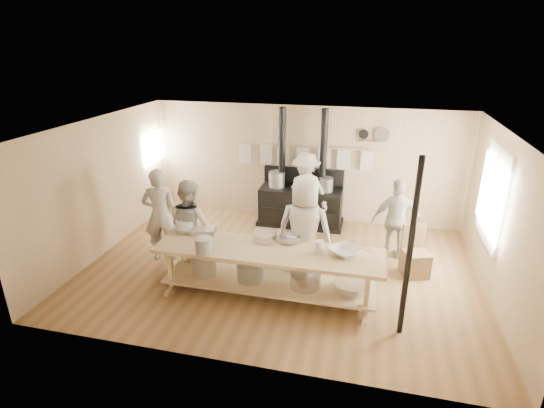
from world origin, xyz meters
name	(u,v)px	position (x,y,z in m)	size (l,w,h in m)	color
ground	(280,269)	(0.00, 0.00, 0.00)	(7.00, 7.00, 0.00)	brown
room_shell	(281,185)	(0.00, 0.00, 1.62)	(7.00, 7.00, 7.00)	tan
window_right	(494,196)	(3.47, 0.60, 1.50)	(0.09, 1.50, 1.65)	beige
left_opening	(153,147)	(-3.45, 2.00, 1.60)	(0.00, 0.90, 0.90)	white
stove	(301,202)	(-0.01, 2.12, 0.52)	(1.90, 0.75, 2.60)	black
towel_rail	(304,154)	(0.00, 2.40, 1.56)	(3.00, 0.04, 0.47)	tan
back_wall_shelf	(374,137)	(1.46, 2.43, 2.00)	(0.63, 0.14, 0.32)	tan
prep_table	(268,268)	(-0.01, -0.90, 0.52)	(3.60, 0.90, 0.85)	tan
support_post	(410,251)	(2.05, -1.35, 1.30)	(0.08, 0.08, 2.60)	black
cook_far_left	(161,215)	(-2.25, -0.10, 0.89)	(0.65, 0.43, 1.78)	beige
cook_left	(191,226)	(-1.55, -0.35, 0.85)	(0.83, 0.64, 1.70)	beige
cook_center	(304,230)	(0.47, -0.29, 0.96)	(0.94, 0.61, 1.92)	beige
cook_right	(396,220)	(2.00, 0.95, 0.79)	(0.92, 0.38, 1.57)	beige
cook_by_window	(306,191)	(0.12, 1.95, 0.85)	(1.10, 0.63, 1.70)	beige
chair	(415,261)	(2.35, 0.37, 0.27)	(0.54, 0.54, 0.90)	brown
bowl_white_a	(185,229)	(-1.55, -0.57, 0.90)	(0.37, 0.37, 0.09)	silver
bowl_steel_a	(267,237)	(-0.10, -0.57, 0.90)	(0.32, 0.32, 0.10)	silver
bowl_white_b	(345,251)	(1.18, -0.79, 0.90)	(0.44, 0.44, 0.11)	silver
bowl_steel_b	(290,239)	(0.28, -0.57, 0.90)	(0.35, 0.35, 0.11)	silver
roasting_pan	(203,230)	(-1.22, -0.57, 0.90)	(0.41, 0.27, 0.09)	#B2B2B7
mixing_bowl_large	(265,236)	(-0.14, -0.57, 0.91)	(0.39, 0.39, 0.12)	silver
bucket_galv	(204,245)	(-0.94, -1.23, 0.97)	(0.26, 0.26, 0.24)	gray
deep_bowl_enamel	(185,226)	(-1.55, -0.57, 0.95)	(0.31, 0.31, 0.19)	silver
pitcher	(319,247)	(0.79, -0.84, 0.95)	(0.13, 0.13, 0.21)	silver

